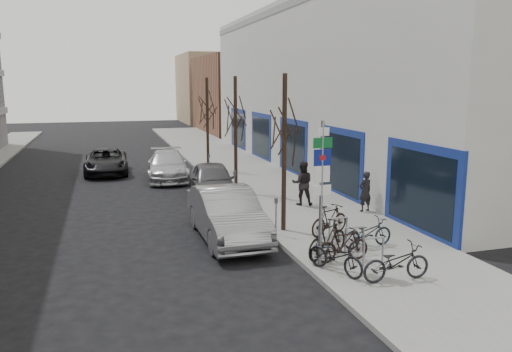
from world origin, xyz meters
TOP-DOWN VIEW (x-y plane):
  - ground at (0.00, 0.00)m, footprint 120.00×120.00m
  - sidewalk_east at (4.50, 10.00)m, footprint 5.00×70.00m
  - commercial_building at (17.00, 16.00)m, footprint 20.00×32.00m
  - brick_building_far at (13.00, 40.00)m, footprint 12.00×14.00m
  - tan_building_far at (13.50, 55.00)m, footprint 13.00×12.00m
  - highway_sign_pole at (2.40, -0.01)m, footprint 0.55×0.10m
  - bike_rack at (3.80, 0.60)m, footprint 0.66×2.26m
  - tree_near at (2.60, 3.50)m, footprint 1.80×1.80m
  - tree_mid at (2.60, 10.00)m, footprint 1.80×1.80m
  - tree_far at (2.60, 16.50)m, footprint 1.80×1.80m
  - meter_front at (2.15, 3.00)m, footprint 0.10×0.08m
  - meter_mid at (2.15, 8.50)m, footprint 0.10×0.08m
  - meter_back at (2.15, 14.00)m, footprint 0.10×0.08m
  - bike_near_left at (2.56, -0.68)m, footprint 1.27×1.87m
  - bike_near_right at (3.13, 0.05)m, footprint 1.66×0.51m
  - bike_mid_curb at (4.46, 0.99)m, footprint 1.79×0.72m
  - bike_mid_inner at (2.88, 0.52)m, footprint 1.88×1.40m
  - bike_far_curb at (3.81, -1.63)m, footprint 1.89×0.60m
  - bike_far_inner at (3.87, 2.49)m, footprint 1.81×1.17m
  - parked_car_front at (0.58, 3.52)m, footprint 1.87×5.22m
  - parked_car_mid at (1.40, 9.67)m, footprint 2.38×4.93m
  - parked_car_back at (0.03, 14.90)m, footprint 2.60×5.40m
  - lane_car at (-3.18, 17.73)m, footprint 2.47×5.19m
  - pedestrian_near at (6.58, 4.97)m, footprint 0.65×0.49m
  - pedestrian_far at (4.61, 6.71)m, footprint 0.80×0.66m

SIDE VIEW (x-z plane):
  - ground at x=0.00m, z-range 0.00..0.00m
  - sidewalk_east at x=4.50m, z-range 0.00..0.15m
  - bike_near_right at x=3.13m, z-range 0.15..1.15m
  - bike_rack at x=3.80m, z-range 0.24..1.07m
  - bike_far_inner at x=3.87m, z-range 0.15..1.21m
  - bike_mid_curb at x=4.46m, z-range 0.15..1.21m
  - bike_near_left at x=2.56m, z-range 0.15..1.26m
  - bike_mid_inner at x=2.88m, z-range 0.15..1.27m
  - lane_car at x=-3.18m, z-range 0.00..1.43m
  - bike_far_curb at x=3.81m, z-range 0.15..1.30m
  - parked_car_back at x=0.03m, z-range 0.00..1.52m
  - parked_car_mid at x=1.40m, z-range 0.00..1.62m
  - parked_car_front at x=0.58m, z-range 0.00..1.71m
  - meter_front at x=2.15m, z-range 0.28..1.55m
  - meter_mid at x=2.15m, z-range 0.28..1.55m
  - meter_back at x=2.15m, z-range 0.28..1.55m
  - pedestrian_near at x=6.58m, z-range 0.15..1.76m
  - pedestrian_far at x=4.61m, z-range 0.15..2.01m
  - highway_sign_pole at x=2.40m, z-range 0.36..4.56m
  - brick_building_far at x=13.00m, z-range 0.00..8.00m
  - tree_near at x=2.60m, z-range 1.35..6.85m
  - tree_mid at x=2.60m, z-range 1.35..6.85m
  - tree_far at x=2.60m, z-range 1.35..6.85m
  - tan_building_far at x=13.50m, z-range 0.00..9.00m
  - commercial_building at x=17.00m, z-range 0.00..10.00m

